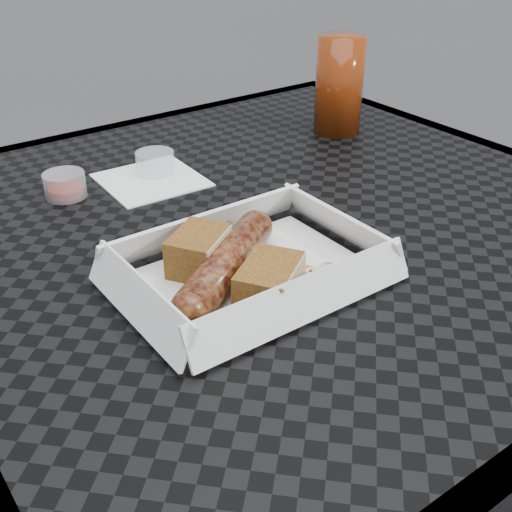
{
  "coord_description": "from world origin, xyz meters",
  "views": [
    {
      "loc": [
        -0.41,
        -0.52,
        1.08
      ],
      "look_at": [
        -0.11,
        -0.11,
        0.78
      ],
      "focal_mm": 45.0,
      "sensor_mm": 36.0,
      "label": 1
    }
  ],
  "objects_px": {
    "food_tray": "(250,277)",
    "drink_glass": "(339,85)",
    "patio_table": "(274,268)",
    "bratwurst": "(226,264)"
  },
  "relations": [
    {
      "from": "drink_glass",
      "to": "food_tray",
      "type": "bearing_deg",
      "value": -143.18
    },
    {
      "from": "patio_table",
      "to": "drink_glass",
      "type": "relative_size",
      "value": 5.65
    },
    {
      "from": "food_tray",
      "to": "bratwurst",
      "type": "height_order",
      "value": "bratwurst"
    },
    {
      "from": "bratwurst",
      "to": "drink_glass",
      "type": "height_order",
      "value": "drink_glass"
    },
    {
      "from": "patio_table",
      "to": "drink_glass",
      "type": "xyz_separation_m",
      "value": [
        0.24,
        0.16,
        0.15
      ]
    },
    {
      "from": "food_tray",
      "to": "drink_glass",
      "type": "xyz_separation_m",
      "value": [
        0.35,
        0.26,
        0.07
      ]
    },
    {
      "from": "drink_glass",
      "to": "patio_table",
      "type": "bearing_deg",
      "value": -146.06
    },
    {
      "from": "bratwurst",
      "to": "drink_glass",
      "type": "distance_m",
      "value": 0.46
    },
    {
      "from": "patio_table",
      "to": "food_tray",
      "type": "distance_m",
      "value": 0.16
    },
    {
      "from": "patio_table",
      "to": "bratwurst",
      "type": "distance_m",
      "value": 0.19
    }
  ]
}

